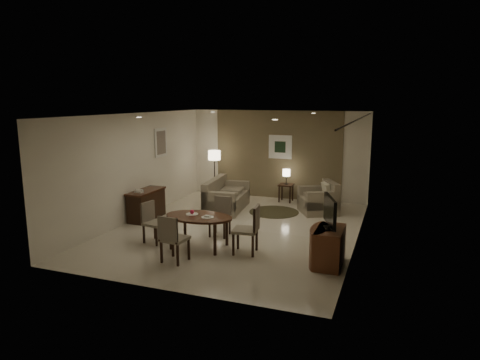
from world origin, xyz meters
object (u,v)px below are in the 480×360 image
at_px(chair_left, 155,223).
at_px(side_table, 286,193).
at_px(console_desk, 146,205).
at_px(sofa, 227,194).
at_px(tv_cabinet, 330,247).
at_px(dining_table, 199,232).
at_px(chair_near, 175,238).
at_px(chair_right, 245,229).
at_px(armchair, 318,197).
at_px(floor_lamp, 215,174).
at_px(chair_far, 220,217).

relative_size(chair_left, side_table, 1.64).
xyz_separation_m(console_desk, sofa, (1.57, 1.62, 0.05)).
height_order(tv_cabinet, chair_left, chair_left).
relative_size(dining_table, chair_left, 1.65).
xyz_separation_m(tv_cabinet, chair_left, (-3.70, -0.01, 0.09)).
height_order(chair_near, chair_right, chair_right).
bearing_deg(sofa, armchair, -84.57).
bearing_deg(console_desk, dining_table, -33.62).
distance_m(tv_cabinet, side_table, 5.00).
relative_size(side_table, floor_lamp, 0.36).
height_order(tv_cabinet, dining_table, tv_cabinet).
bearing_deg(floor_lamp, dining_table, -70.38).
relative_size(console_desk, side_table, 2.26).
distance_m(console_desk, side_table, 4.23).
xyz_separation_m(console_desk, dining_table, (2.20, -1.46, -0.04)).
relative_size(console_desk, floor_lamp, 0.81).
bearing_deg(tv_cabinet, floor_lamp, 134.36).
bearing_deg(chair_far, side_table, 79.58).
distance_m(dining_table, sofa, 3.15).
relative_size(tv_cabinet, floor_lamp, 0.61).
bearing_deg(sofa, dining_table, -174.86).
distance_m(chair_near, chair_right, 1.41).
xyz_separation_m(console_desk, chair_far, (2.31, -0.62, 0.06)).
bearing_deg(side_table, chair_left, -110.41).
bearing_deg(chair_right, sofa, -158.97).
xyz_separation_m(chair_left, sofa, (0.39, 3.13, -0.01)).
relative_size(chair_near, side_table, 1.73).
bearing_deg(dining_table, side_table, 81.36).
height_order(console_desk, chair_right, chair_right).
bearing_deg(armchair, tv_cabinet, -15.38).
bearing_deg(chair_far, console_desk, 163.66).
relative_size(armchair, side_table, 1.79).
relative_size(sofa, armchair, 1.89).
distance_m(chair_far, sofa, 2.36).
bearing_deg(dining_table, tv_cabinet, -0.75).
bearing_deg(tv_cabinet, side_table, 113.52).
relative_size(console_desk, chair_right, 1.23).
distance_m(console_desk, tv_cabinet, 5.11).
height_order(console_desk, floor_lamp, floor_lamp).
bearing_deg(floor_lamp, console_desk, -103.66).
bearing_deg(chair_far, tv_cabinet, -20.33).
bearing_deg(chair_far, chair_right, -43.97).
bearing_deg(chair_right, chair_left, -95.38).
height_order(sofa, armchair, sofa).
distance_m(chair_near, floor_lamp, 5.34).
height_order(chair_near, sofa, chair_near).
xyz_separation_m(console_desk, side_table, (2.89, 3.09, -0.11)).
bearing_deg(tv_cabinet, dining_table, 179.25).
bearing_deg(console_desk, chair_left, -51.81).
distance_m(chair_far, chair_left, 1.43).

